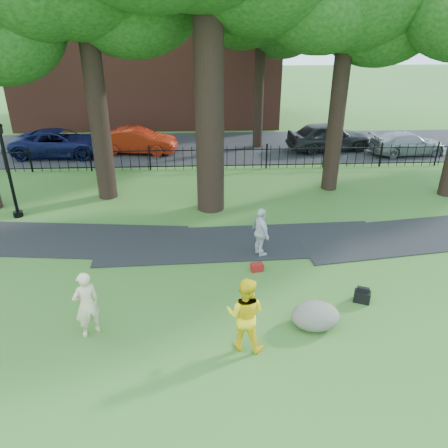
{
  "coord_description": "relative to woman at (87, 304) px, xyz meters",
  "views": [
    {
      "loc": [
        -0.28,
        -9.63,
        7.37
      ],
      "look_at": [
        0.3,
        2.0,
        1.69
      ],
      "focal_mm": 35.0,
      "sensor_mm": 36.0,
      "label": 1
    }
  ],
  "objects": [
    {
      "name": "ground",
      "position": [
        3.22,
        0.7,
        -0.9
      ],
      "size": [
        120.0,
        120.0,
        0.0
      ],
      "primitive_type": "plane",
      "color": "#356021",
      "rests_on": "ground"
    },
    {
      "name": "footpath",
      "position": [
        4.22,
        4.6,
        -0.9
      ],
      "size": [
        36.07,
        3.85,
        0.03
      ],
      "primitive_type": "cube",
      "rotation": [
        0.0,
        0.0,
        0.03
      ],
      "color": "black",
      "rests_on": "ground"
    },
    {
      "name": "street",
      "position": [
        3.22,
        16.7,
        -0.9
      ],
      "size": [
        80.0,
        7.0,
        0.02
      ],
      "primitive_type": "cube",
      "color": "black",
      "rests_on": "ground"
    },
    {
      "name": "iron_fence",
      "position": [
        3.22,
        12.7,
        -0.3
      ],
      "size": [
        44.0,
        0.04,
        1.2
      ],
      "color": "black",
      "rests_on": "ground"
    },
    {
      "name": "brick_building",
      "position": [
        -0.78,
        24.7,
        5.1
      ],
      "size": [
        18.0,
        8.0,
        12.0
      ],
      "primitive_type": "cube",
      "color": "brown",
      "rests_on": "ground"
    },
    {
      "name": "woman",
      "position": [
        0.0,
        0.0,
        0.0
      ],
      "size": [
        0.78,
        0.74,
        1.79
      ],
      "primitive_type": "imported",
      "rotation": [
        0.0,
        0.0,
        3.78
      ],
      "color": "beige",
      "rests_on": "ground"
    },
    {
      "name": "man",
      "position": [
        3.85,
        -0.67,
        0.06
      ],
      "size": [
        1.11,
        0.98,
        1.92
      ],
      "primitive_type": "imported",
      "rotation": [
        0.0,
        0.0,
        2.83
      ],
      "color": "yellow",
      "rests_on": "ground"
    },
    {
      "name": "pedestrian",
      "position": [
        4.78,
        3.72,
        -0.05
      ],
      "size": [
        0.74,
        1.08,
        1.7
      ],
      "primitive_type": "imported",
      "rotation": [
        0.0,
        0.0,
        1.94
      ],
      "color": "silver",
      "rests_on": "ground"
    },
    {
      "name": "boulder",
      "position": [
        5.74,
        0.01,
        -0.53
      ],
      "size": [
        1.35,
        1.08,
        0.73
      ],
      "primitive_type": "ellipsoid",
      "rotation": [
        0.0,
        0.0,
        -0.12
      ],
      "color": "#605950",
      "rests_on": "ground"
    },
    {
      "name": "lamppost",
      "position": [
        -4.48,
        7.27,
        0.96
      ],
      "size": [
        0.38,
        0.38,
        3.8
      ],
      "rotation": [
        0.0,
        0.0,
        0.29
      ],
      "color": "black",
      "rests_on": "ground"
    },
    {
      "name": "backpack",
      "position": [
        7.32,
        0.98,
        -0.73
      ],
      "size": [
        0.52,
        0.43,
        0.34
      ],
      "primitive_type": "cube",
      "rotation": [
        0.0,
        0.0,
        -0.4
      ],
      "color": "black",
      "rests_on": "ground"
    },
    {
      "name": "red_bag",
      "position": [
        4.56,
        2.74,
        -0.77
      ],
      "size": [
        0.42,
        0.3,
        0.26
      ],
      "primitive_type": "cube",
      "rotation": [
        0.0,
        0.0,
        0.19
      ],
      "color": "maroon",
      "rests_on": "ground"
    },
    {
      "name": "red_sedan",
      "position": [
        -0.77,
        15.8,
        -0.18
      ],
      "size": [
        4.52,
        2.09,
        1.43
      ],
      "primitive_type": "imported",
      "rotation": [
        0.0,
        0.0,
        1.44
      ],
      "color": "maroon",
      "rests_on": "ground"
    },
    {
      "name": "navy_van",
      "position": [
        -5.04,
        15.49,
        -0.16
      ],
      "size": [
        5.35,
        2.57,
        1.47
      ],
      "primitive_type": "imported",
      "rotation": [
        0.0,
        0.0,
        1.55
      ],
      "color": "#0B1139",
      "rests_on": "ground"
    },
    {
      "name": "grey_car",
      "position": [
        10.3,
        15.83,
        -0.08
      ],
      "size": [
        5.06,
        2.65,
        1.64
      ],
      "primitive_type": "imported",
      "rotation": [
        0.0,
        0.0,
        1.72
      ],
      "color": "black",
      "rests_on": "ground"
    },
    {
      "name": "silver_car",
      "position": [
        14.59,
        14.8,
        -0.27
      ],
      "size": [
        4.43,
        2.13,
        1.25
      ],
      "primitive_type": "imported",
      "rotation": [
        0.0,
        0.0,
        1.66
      ],
      "color": "gray",
      "rests_on": "ground"
    }
  ]
}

